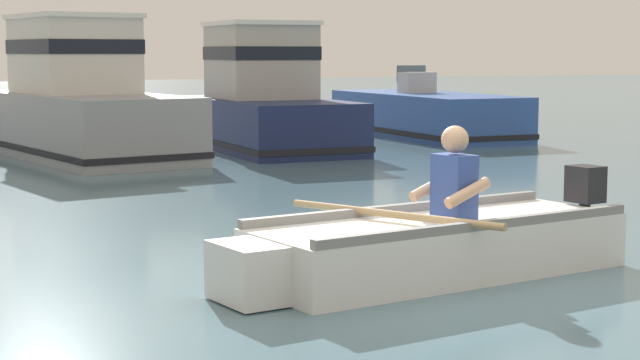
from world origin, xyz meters
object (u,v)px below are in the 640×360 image
object	(u,v)px
rowboat_with_person	(432,245)
moored_boat_navy	(266,103)
moored_boat_grey	(82,104)
moored_boat_blue	(425,116)

from	to	relation	value
rowboat_with_person	moored_boat_navy	world-z (taller)	moored_boat_navy
moored_boat_grey	moored_boat_navy	xyz separation A→B (m)	(3.35, -0.01, -0.04)
moored_boat_navy	moored_boat_blue	world-z (taller)	moored_boat_navy
rowboat_with_person	moored_boat_grey	size ratio (longest dim) A/B	0.69
moored_boat_grey	rowboat_with_person	bearing A→B (deg)	-87.94
moored_boat_navy	rowboat_with_person	bearing A→B (deg)	-105.35
rowboat_with_person	moored_boat_blue	bearing A→B (deg)	59.52
moored_boat_navy	moored_boat_blue	distance (m)	4.34
moored_boat_navy	moored_boat_blue	xyz separation A→B (m)	(4.13, 1.26, -0.42)
rowboat_with_person	moored_boat_blue	distance (m)	13.99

